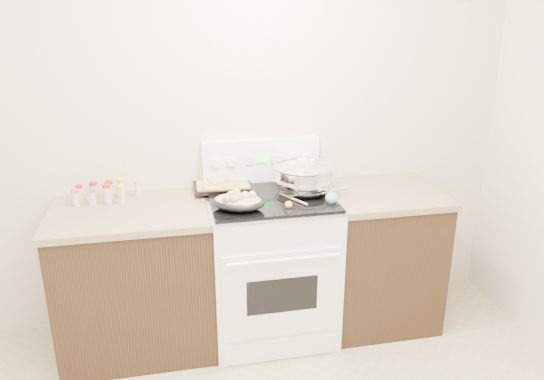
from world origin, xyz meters
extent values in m
cube|color=beige|center=(0.00, 1.77, 1.35)|extent=(4.00, 0.05, 2.70)
cube|color=black|center=(-0.48, 1.43, 0.44)|extent=(0.90, 0.64, 0.88)
cube|color=brown|center=(-0.48, 1.43, 0.90)|extent=(0.93, 0.67, 0.04)
cube|color=black|center=(1.08, 1.43, 0.44)|extent=(0.70, 0.64, 0.88)
cube|color=brown|center=(1.08, 1.43, 0.90)|extent=(0.73, 0.67, 0.04)
cube|color=white|center=(0.35, 1.42, 0.46)|extent=(0.76, 0.66, 0.92)
cube|color=white|center=(0.35, 1.08, 0.45)|extent=(0.70, 0.01, 0.55)
cube|color=black|center=(0.35, 1.08, 0.46)|extent=(0.42, 0.01, 0.22)
cylinder|color=white|center=(0.35, 1.04, 0.70)|extent=(0.65, 0.02, 0.02)
cube|color=white|center=(0.35, 1.09, 0.08)|extent=(0.70, 0.01, 0.14)
cube|color=silver|center=(0.35, 1.42, 0.93)|extent=(0.78, 0.68, 0.01)
cube|color=black|center=(0.35, 1.42, 0.94)|extent=(0.74, 0.64, 0.01)
cube|color=white|center=(0.35, 1.72, 1.08)|extent=(0.76, 0.07, 0.28)
cylinder|color=white|center=(0.05, 1.67, 1.10)|extent=(0.06, 0.02, 0.06)
cylinder|color=white|center=(0.15, 1.67, 1.10)|extent=(0.06, 0.02, 0.06)
cylinder|color=white|center=(0.55, 1.67, 1.10)|extent=(0.06, 0.02, 0.06)
cylinder|color=white|center=(0.65, 1.67, 1.10)|extent=(0.06, 0.02, 0.06)
cube|color=#19E533|center=(0.35, 1.67, 1.10)|extent=(0.09, 0.00, 0.04)
cube|color=silver|center=(0.27, 1.67, 1.10)|extent=(0.05, 0.00, 0.05)
cube|color=silver|center=(0.43, 1.67, 1.10)|extent=(0.05, 0.00, 0.05)
ellipsoid|color=silver|center=(0.57, 1.46, 1.02)|extent=(0.38, 0.38, 0.22)
cylinder|color=silver|center=(0.57, 1.46, 0.95)|extent=(0.20, 0.20, 0.01)
torus|color=silver|center=(0.57, 1.46, 1.11)|extent=(0.38, 0.38, 0.02)
cylinder|color=silver|center=(0.57, 1.46, 1.04)|extent=(0.36, 0.36, 0.12)
cylinder|color=brown|center=(0.57, 1.46, 1.10)|extent=(0.33, 0.33, 0.00)
cube|color=beige|center=(0.62, 1.57, 1.10)|extent=(0.04, 0.04, 0.03)
cube|color=beige|center=(0.52, 1.54, 1.10)|extent=(0.04, 0.04, 0.03)
cube|color=beige|center=(0.60, 1.56, 1.10)|extent=(0.04, 0.04, 0.02)
cube|color=beige|center=(0.53, 1.36, 1.10)|extent=(0.04, 0.04, 0.03)
cube|color=beige|center=(0.54, 1.36, 1.10)|extent=(0.05, 0.05, 0.03)
cube|color=beige|center=(0.51, 1.56, 1.10)|extent=(0.03, 0.03, 0.02)
cube|color=beige|center=(0.49, 1.42, 1.10)|extent=(0.03, 0.03, 0.03)
cube|color=beige|center=(0.55, 1.47, 1.10)|extent=(0.03, 0.03, 0.03)
cube|color=beige|center=(0.60, 1.38, 1.10)|extent=(0.03, 0.03, 0.02)
cube|color=beige|center=(0.50, 1.52, 1.10)|extent=(0.04, 0.04, 0.02)
cube|color=beige|center=(0.59, 1.40, 1.10)|extent=(0.03, 0.03, 0.02)
cube|color=beige|center=(0.58, 1.43, 1.10)|extent=(0.03, 0.03, 0.02)
cube|color=beige|center=(0.61, 1.52, 1.10)|extent=(0.03, 0.03, 0.02)
cube|color=beige|center=(0.60, 1.55, 1.10)|extent=(0.04, 0.04, 0.03)
ellipsoid|color=black|center=(0.13, 1.25, 0.98)|extent=(0.36, 0.31, 0.08)
ellipsoid|color=tan|center=(0.13, 1.25, 1.00)|extent=(0.33, 0.28, 0.06)
sphere|color=tan|center=(0.12, 1.21, 1.03)|extent=(0.05, 0.05, 0.05)
sphere|color=tan|center=(0.10, 1.19, 1.03)|extent=(0.04, 0.04, 0.04)
sphere|color=tan|center=(0.12, 1.29, 1.03)|extent=(0.05, 0.05, 0.05)
sphere|color=tan|center=(0.21, 1.25, 1.03)|extent=(0.04, 0.04, 0.04)
sphere|color=tan|center=(0.09, 1.26, 1.03)|extent=(0.04, 0.04, 0.04)
sphere|color=tan|center=(0.06, 1.20, 1.03)|extent=(0.05, 0.05, 0.05)
sphere|color=tan|center=(0.17, 1.23, 1.03)|extent=(0.05, 0.05, 0.05)
sphere|color=tan|center=(0.21, 1.23, 1.03)|extent=(0.04, 0.04, 0.04)
cube|color=black|center=(0.09, 1.63, 0.95)|extent=(0.37, 0.26, 0.02)
cube|color=tan|center=(0.09, 1.63, 0.97)|extent=(0.33, 0.23, 0.02)
sphere|color=tan|center=(-0.01, 1.59, 0.98)|extent=(0.03, 0.03, 0.03)
sphere|color=tan|center=(0.08, 1.55, 0.98)|extent=(0.03, 0.03, 0.03)
sphere|color=tan|center=(0.22, 1.71, 0.98)|extent=(0.03, 0.03, 0.03)
sphere|color=tan|center=(0.04, 1.61, 0.98)|extent=(0.03, 0.03, 0.03)
sphere|color=tan|center=(0.06, 1.62, 0.98)|extent=(0.05, 0.05, 0.05)
sphere|color=tan|center=(0.16, 1.56, 0.98)|extent=(0.03, 0.03, 0.03)
sphere|color=tan|center=(0.08, 1.61, 0.98)|extent=(0.03, 0.03, 0.03)
sphere|color=tan|center=(-0.03, 1.56, 0.98)|extent=(0.05, 0.05, 0.05)
sphere|color=tan|center=(0.01, 1.68, 0.98)|extent=(0.03, 0.03, 0.03)
sphere|color=tan|center=(0.12, 1.66, 0.98)|extent=(0.05, 0.05, 0.05)
cylinder|color=tan|center=(0.47, 1.32, 0.95)|extent=(0.12, 0.22, 0.01)
sphere|color=tan|center=(0.42, 1.22, 0.96)|extent=(0.04, 0.04, 0.04)
sphere|color=#7CAEB9|center=(0.68, 1.24, 0.97)|extent=(0.07, 0.07, 0.07)
cylinder|color=#7CAEB9|center=(0.76, 1.32, 0.99)|extent=(0.18, 0.17, 0.07)
cylinder|color=#BFB28C|center=(-0.78, 1.62, 0.96)|extent=(0.04, 0.04, 0.09)
cylinder|color=#B21414|center=(-0.78, 1.62, 1.02)|extent=(0.04, 0.04, 0.02)
cylinder|color=#BFB28C|center=(-0.69, 1.63, 0.97)|extent=(0.04, 0.04, 0.10)
cylinder|color=#B21414|center=(-0.69, 1.63, 1.03)|extent=(0.05, 0.05, 0.02)
cylinder|color=#BFB28C|center=(-0.60, 1.63, 0.97)|extent=(0.04, 0.04, 0.10)
cylinder|color=#B21414|center=(-0.60, 1.63, 1.03)|extent=(0.04, 0.04, 0.02)
cylinder|color=#BFB28C|center=(-0.53, 1.64, 0.97)|extent=(0.05, 0.05, 0.10)
cylinder|color=gold|center=(-0.53, 1.64, 1.03)|extent=(0.05, 0.05, 0.02)
cylinder|color=#BFB28C|center=(-0.43, 1.64, 0.96)|extent=(0.04, 0.04, 0.09)
cylinder|color=gold|center=(-0.43, 1.64, 1.02)|extent=(0.04, 0.04, 0.02)
cylinder|color=#BFB28C|center=(-0.79, 1.55, 0.96)|extent=(0.04, 0.04, 0.09)
cylinder|color=#B2B2B7|center=(-0.79, 1.55, 1.02)|extent=(0.04, 0.04, 0.02)
cylinder|color=#BFB28C|center=(-0.70, 1.54, 0.96)|extent=(0.05, 0.05, 0.09)
cylinder|color=#B2B2B7|center=(-0.70, 1.54, 1.01)|extent=(0.05, 0.05, 0.02)
cylinder|color=#BFB28C|center=(-0.61, 1.55, 0.97)|extent=(0.05, 0.05, 0.11)
cylinder|color=#B21414|center=(-0.61, 1.55, 1.04)|extent=(0.05, 0.05, 0.02)
cylinder|color=#BFB28C|center=(-0.53, 1.54, 0.97)|extent=(0.04, 0.04, 0.10)
cylinder|color=gold|center=(-0.53, 1.54, 1.03)|extent=(0.04, 0.04, 0.02)
camera|label=1|loc=(-0.26, -1.53, 2.07)|focal=35.00mm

